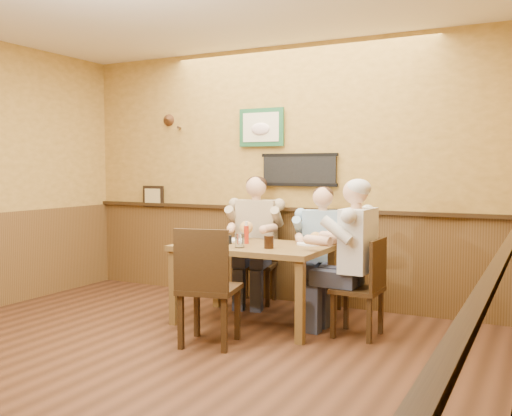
{
  "coord_description": "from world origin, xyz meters",
  "views": [
    {
      "loc": [
        2.66,
        -3.21,
        1.47
      ],
      "look_at": [
        0.25,
        1.45,
        1.1
      ],
      "focal_mm": 40.0,
      "sensor_mm": 36.0,
      "label": 1
    }
  ],
  "objects_px": {
    "cola_tumbler": "(269,242)",
    "diner_blue_polo": "(323,256)",
    "chair_back_right": "(323,273)",
    "diner_tan_shirt": "(257,246)",
    "diner_white_elder": "(358,266)",
    "salt_shaker": "(237,239)",
    "chair_back_left": "(257,263)",
    "water_glass_left": "(196,239)",
    "chair_near_side": "(210,286)",
    "hot_sauce_bottle": "(246,234)",
    "water_glass_mid": "(240,240)",
    "dining_table": "(254,254)",
    "pepper_shaker": "(230,240)",
    "chair_right_end": "(358,287)"
  },
  "relations": [
    {
      "from": "chair_back_right",
      "to": "chair_near_side",
      "type": "relative_size",
      "value": 0.82
    },
    {
      "from": "water_glass_mid",
      "to": "pepper_shaker",
      "type": "distance_m",
      "value": 0.27
    },
    {
      "from": "diner_blue_polo",
      "to": "salt_shaker",
      "type": "bearing_deg",
      "value": -141.64
    },
    {
      "from": "diner_blue_polo",
      "to": "cola_tumbler",
      "type": "relative_size",
      "value": 10.01
    },
    {
      "from": "diner_white_elder",
      "to": "water_glass_mid",
      "type": "xyz_separation_m",
      "value": [
        -1.01,
        -0.29,
        0.2
      ]
    },
    {
      "from": "chair_right_end",
      "to": "pepper_shaker",
      "type": "distance_m",
      "value": 1.27
    },
    {
      "from": "chair_right_end",
      "to": "water_glass_left",
      "type": "bearing_deg",
      "value": -73.31
    },
    {
      "from": "dining_table",
      "to": "water_glass_left",
      "type": "bearing_deg",
      "value": -142.66
    },
    {
      "from": "water_glass_left",
      "to": "pepper_shaker",
      "type": "height_order",
      "value": "water_glass_left"
    },
    {
      "from": "diner_tan_shirt",
      "to": "water_glass_left",
      "type": "xyz_separation_m",
      "value": [
        -0.08,
        -1.08,
        0.19
      ]
    },
    {
      "from": "water_glass_mid",
      "to": "chair_back_right",
      "type": "bearing_deg",
      "value": 63.67
    },
    {
      "from": "chair_back_left",
      "to": "diner_blue_polo",
      "type": "bearing_deg",
      "value": -18.04
    },
    {
      "from": "diner_white_elder",
      "to": "water_glass_left",
      "type": "relative_size",
      "value": 9.76
    },
    {
      "from": "salt_shaker",
      "to": "diner_tan_shirt",
      "type": "bearing_deg",
      "value": 103.53
    },
    {
      "from": "diner_blue_polo",
      "to": "hot_sauce_bottle",
      "type": "relative_size",
      "value": 6.01
    },
    {
      "from": "diner_blue_polo",
      "to": "pepper_shaker",
      "type": "bearing_deg",
      "value": -141.86
    },
    {
      "from": "water_glass_left",
      "to": "water_glass_mid",
      "type": "distance_m",
      "value": 0.42
    },
    {
      "from": "cola_tumbler",
      "to": "hot_sauce_bottle",
      "type": "xyz_separation_m",
      "value": [
        -0.34,
        0.2,
        0.04
      ]
    },
    {
      "from": "water_glass_left",
      "to": "cola_tumbler",
      "type": "distance_m",
      "value": 0.69
    },
    {
      "from": "chair_back_left",
      "to": "chair_near_side",
      "type": "height_order",
      "value": "chair_near_side"
    },
    {
      "from": "pepper_shaker",
      "to": "chair_near_side",
      "type": "bearing_deg",
      "value": -74.08
    },
    {
      "from": "cola_tumbler",
      "to": "diner_blue_polo",
      "type": "bearing_deg",
      "value": 76.84
    },
    {
      "from": "diner_tan_shirt",
      "to": "pepper_shaker",
      "type": "bearing_deg",
      "value": -93.29
    },
    {
      "from": "chair_back_left",
      "to": "salt_shaker",
      "type": "relative_size",
      "value": 9.57
    },
    {
      "from": "hot_sauce_bottle",
      "to": "salt_shaker",
      "type": "relative_size",
      "value": 2.11
    },
    {
      "from": "cola_tumbler",
      "to": "pepper_shaker",
      "type": "height_order",
      "value": "cola_tumbler"
    },
    {
      "from": "chair_back_right",
      "to": "chair_back_left",
      "type": "bearing_deg",
      "value": 164.26
    },
    {
      "from": "chair_right_end",
      "to": "diner_tan_shirt",
      "type": "distance_m",
      "value": 1.53
    },
    {
      "from": "chair_back_right",
      "to": "diner_tan_shirt",
      "type": "height_order",
      "value": "diner_tan_shirt"
    },
    {
      "from": "dining_table",
      "to": "hot_sauce_bottle",
      "type": "xyz_separation_m",
      "value": [
        -0.1,
        0.03,
        0.19
      ]
    },
    {
      "from": "diner_blue_polo",
      "to": "dining_table",
      "type": "bearing_deg",
      "value": -133.31
    },
    {
      "from": "dining_table",
      "to": "pepper_shaker",
      "type": "bearing_deg",
      "value": -163.07
    },
    {
      "from": "water_glass_mid",
      "to": "pepper_shaker",
      "type": "bearing_deg",
      "value": 138.93
    },
    {
      "from": "dining_table",
      "to": "water_glass_left",
      "type": "xyz_separation_m",
      "value": [
        -0.43,
        -0.33,
        0.16
      ]
    },
    {
      "from": "diner_blue_polo",
      "to": "chair_back_left",
      "type": "bearing_deg",
      "value": 164.26
    },
    {
      "from": "chair_back_left",
      "to": "water_glass_mid",
      "type": "distance_m",
      "value": 1.11
    },
    {
      "from": "water_glass_left",
      "to": "water_glass_mid",
      "type": "xyz_separation_m",
      "value": [
        0.41,
        0.09,
        0.0
      ]
    },
    {
      "from": "diner_tan_shirt",
      "to": "hot_sauce_bottle",
      "type": "xyz_separation_m",
      "value": [
        0.26,
        -0.72,
        0.23
      ]
    },
    {
      "from": "diner_blue_polo",
      "to": "diner_white_elder",
      "type": "height_order",
      "value": "diner_white_elder"
    },
    {
      "from": "water_glass_left",
      "to": "pepper_shaker",
      "type": "bearing_deg",
      "value": 50.95
    },
    {
      "from": "chair_back_right",
      "to": "diner_white_elder",
      "type": "xyz_separation_m",
      "value": [
        0.56,
        -0.63,
        0.21
      ]
    },
    {
      "from": "chair_back_right",
      "to": "chair_near_side",
      "type": "height_order",
      "value": "chair_near_side"
    },
    {
      "from": "pepper_shaker",
      "to": "chair_back_right",
      "type": "bearing_deg",
      "value": 48.69
    },
    {
      "from": "hot_sauce_bottle",
      "to": "salt_shaker",
      "type": "bearing_deg",
      "value": -145.96
    },
    {
      "from": "chair_back_left",
      "to": "hot_sauce_bottle",
      "type": "xyz_separation_m",
      "value": [
        0.26,
        -0.72,
        0.41
      ]
    },
    {
      "from": "dining_table",
      "to": "hot_sauce_bottle",
      "type": "bearing_deg",
      "value": 161.49
    },
    {
      "from": "hot_sauce_bottle",
      "to": "salt_shaker",
      "type": "distance_m",
      "value": 0.1
    },
    {
      "from": "chair_back_left",
      "to": "hot_sauce_bottle",
      "type": "height_order",
      "value": "hot_sauce_bottle"
    },
    {
      "from": "chair_back_left",
      "to": "diner_tan_shirt",
      "type": "bearing_deg",
      "value": 0.0
    },
    {
      "from": "diner_tan_shirt",
      "to": "water_glass_left",
      "type": "height_order",
      "value": "diner_tan_shirt"
    }
  ]
}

